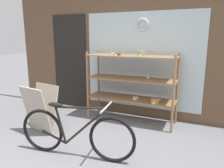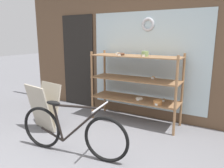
# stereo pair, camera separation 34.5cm
# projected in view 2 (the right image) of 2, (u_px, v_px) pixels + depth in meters

# --- Properties ---
(storefront_facade) EXTENTS (5.67, 0.13, 3.04)m
(storefront_facade) POSITION_uv_depth(u_px,v_px,m) (137.00, 44.00, 4.37)
(storefront_facade) COLOR brown
(storefront_facade) RESTS_ON ground_plane
(display_case) EXTENTS (1.69, 0.52, 1.38)m
(display_case) POSITION_uv_depth(u_px,v_px,m) (136.00, 80.00, 4.09)
(display_case) COLOR #8E6642
(display_case) RESTS_ON ground_plane
(bicycle) EXTENTS (1.66, 0.46, 0.77)m
(bicycle) POSITION_uv_depth(u_px,v_px,m) (71.00, 131.00, 3.03)
(bicycle) COLOR black
(bicycle) RESTS_ON ground_plane
(sandwich_board) EXTENTS (0.62, 0.47, 0.82)m
(sandwich_board) POSITION_uv_depth(u_px,v_px,m) (44.00, 107.00, 3.85)
(sandwich_board) COLOR #B2A893
(sandwich_board) RESTS_ON ground_plane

